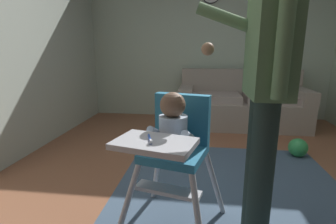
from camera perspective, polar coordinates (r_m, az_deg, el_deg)
ground at (r=2.26m, az=9.36°, el=-18.53°), size 5.63×6.81×0.10m
wall_far at (r=4.56m, az=8.89°, el=15.10°), size 4.83×0.06×2.58m
area_rug at (r=1.99m, az=14.90°, el=-21.83°), size 1.93×2.70×0.01m
couch at (r=4.17m, az=15.99°, el=1.67°), size 1.90×0.86×0.86m
high_chair at (r=1.57m, az=1.39°, el=-5.93°), size 0.73×0.82×0.92m
adult_standing at (r=1.53m, az=20.81°, el=4.59°), size 0.51×0.50×1.64m
toy_ball at (r=3.20m, az=27.00°, el=-7.08°), size 0.21×0.21×0.21m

